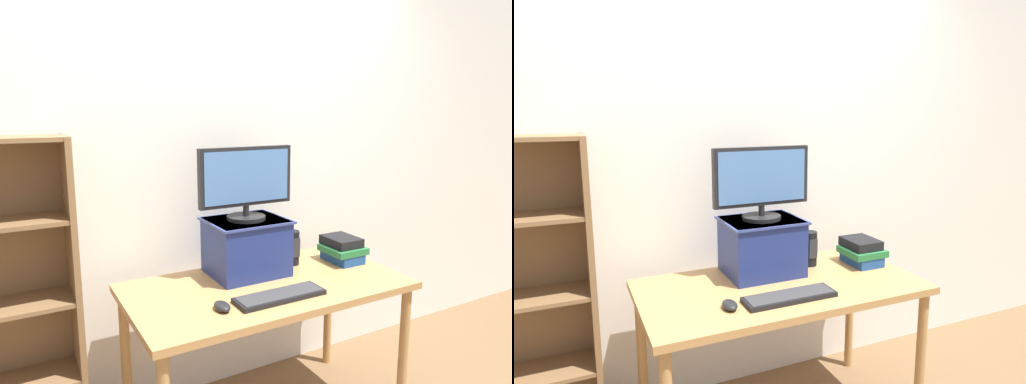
# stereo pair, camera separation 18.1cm
# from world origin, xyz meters

# --- Properties ---
(back_wall) EXTENTS (7.00, 0.08, 2.60)m
(back_wall) POSITION_xyz_m (0.00, 0.51, 1.30)
(back_wall) COLOR silver
(back_wall) RESTS_ON ground_plane
(desk) EXTENTS (1.39, 0.73, 0.78)m
(desk) POSITION_xyz_m (0.00, 0.00, 0.69)
(desk) COLOR #B7844C
(desk) RESTS_ON ground_plane
(riser_box) EXTENTS (0.40, 0.34, 0.29)m
(riser_box) POSITION_xyz_m (-0.02, 0.18, 0.93)
(riser_box) COLOR navy
(riser_box) RESTS_ON desk
(computer_monitor) EXTENTS (0.52, 0.20, 0.38)m
(computer_monitor) POSITION_xyz_m (-0.02, 0.18, 1.27)
(computer_monitor) COLOR black
(computer_monitor) RESTS_ON riser_box
(keyboard) EXTENTS (0.44, 0.14, 0.02)m
(keyboard) POSITION_xyz_m (-0.04, -0.19, 0.79)
(keyboard) COLOR black
(keyboard) RESTS_ON desk
(computer_mouse) EXTENTS (0.06, 0.10, 0.04)m
(computer_mouse) POSITION_xyz_m (-0.33, -0.17, 0.80)
(computer_mouse) COLOR black
(computer_mouse) RESTS_ON desk
(book_stack) EXTENTS (0.20, 0.23, 0.14)m
(book_stack) POSITION_xyz_m (0.55, 0.08, 0.85)
(book_stack) COLOR navy
(book_stack) RESTS_ON desk
(desk_speaker) EXTENTS (0.08, 0.09, 0.19)m
(desk_speaker) POSITION_xyz_m (0.27, 0.18, 0.87)
(desk_speaker) COLOR black
(desk_speaker) RESTS_ON desk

